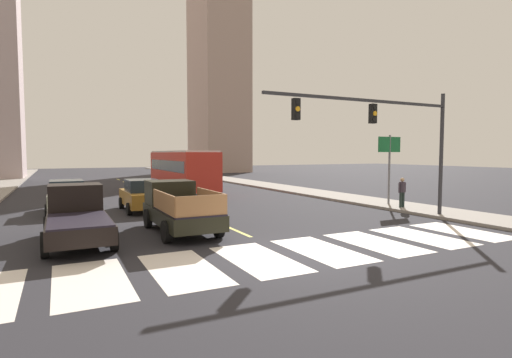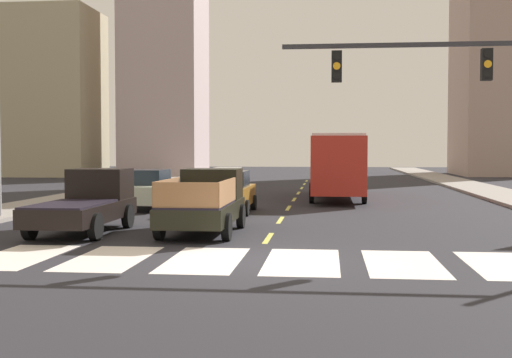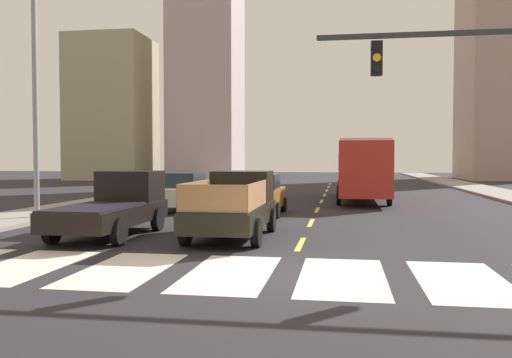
{
  "view_description": "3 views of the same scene",
  "coord_description": "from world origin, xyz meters",
  "px_view_note": "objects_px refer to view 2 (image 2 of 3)",
  "views": [
    {
      "loc": [
        -6.4,
        -10.32,
        3.14
      ],
      "look_at": [
        2.94,
        8.26,
        1.78
      ],
      "focal_mm": 27.73,
      "sensor_mm": 36.0,
      "label": 1
    },
    {
      "loc": [
        1.74,
        -15.57,
        2.64
      ],
      "look_at": [
        -1.73,
        16.72,
        1.15
      ],
      "focal_mm": 47.2,
      "sensor_mm": 36.0,
      "label": 2
    },
    {
      "loc": [
        1.15,
        -10.9,
        2.39
      ],
      "look_at": [
        -2.82,
        13.76,
        1.42
      ],
      "focal_mm": 37.9,
      "sensor_mm": 36.0,
      "label": 3
    }
  ],
  "objects_px": {
    "pickup_stakebed": "(205,202)",
    "sedan_near_left": "(148,189)",
    "streetlight_left": "(1,85)",
    "pickup_dark": "(88,203)",
    "city_bus": "(337,161)",
    "sedan_far": "(228,192)"
  },
  "relations": [
    {
      "from": "sedan_near_left",
      "to": "streetlight_left",
      "type": "bearing_deg",
      "value": -128.88
    },
    {
      "from": "pickup_dark",
      "to": "streetlight_left",
      "type": "bearing_deg",
      "value": 142.26
    },
    {
      "from": "pickup_dark",
      "to": "city_bus",
      "type": "bearing_deg",
      "value": 58.52
    },
    {
      "from": "sedan_near_left",
      "to": "pickup_dark",
      "type": "bearing_deg",
      "value": -86.47
    },
    {
      "from": "sedan_near_left",
      "to": "streetlight_left",
      "type": "xyz_separation_m",
      "value": [
        -4.18,
        -4.8,
        4.11
      ]
    },
    {
      "from": "pickup_stakebed",
      "to": "streetlight_left",
      "type": "bearing_deg",
      "value": 162.22
    },
    {
      "from": "pickup_stakebed",
      "to": "city_bus",
      "type": "xyz_separation_m",
      "value": [
        4.31,
        14.42,
        1.02
      ]
    },
    {
      "from": "pickup_stakebed",
      "to": "sedan_near_left",
      "type": "relative_size",
      "value": 1.18
    },
    {
      "from": "pickup_dark",
      "to": "city_bus",
      "type": "distance_m",
      "value": 16.8
    },
    {
      "from": "sedan_far",
      "to": "streetlight_left",
      "type": "distance_m",
      "value": 9.56
    },
    {
      "from": "pickup_stakebed",
      "to": "pickup_dark",
      "type": "bearing_deg",
      "value": -174.48
    },
    {
      "from": "city_bus",
      "to": "streetlight_left",
      "type": "distance_m",
      "value": 17.3
    },
    {
      "from": "pickup_stakebed",
      "to": "pickup_dark",
      "type": "distance_m",
      "value": 3.74
    },
    {
      "from": "city_bus",
      "to": "streetlight_left",
      "type": "relative_size",
      "value": 1.2
    },
    {
      "from": "pickup_stakebed",
      "to": "pickup_dark",
      "type": "relative_size",
      "value": 1.0
    },
    {
      "from": "pickup_stakebed",
      "to": "sedan_far",
      "type": "bearing_deg",
      "value": 93.13
    },
    {
      "from": "pickup_stakebed",
      "to": "streetlight_left",
      "type": "xyz_separation_m",
      "value": [
        -8.1,
        2.76,
        4.03
      ]
    },
    {
      "from": "pickup_stakebed",
      "to": "sedan_near_left",
      "type": "distance_m",
      "value": 8.52
    },
    {
      "from": "city_bus",
      "to": "sedan_near_left",
      "type": "distance_m",
      "value": 10.77
    },
    {
      "from": "streetlight_left",
      "to": "city_bus",
      "type": "bearing_deg",
      "value": 43.21
    },
    {
      "from": "streetlight_left",
      "to": "pickup_stakebed",
      "type": "bearing_deg",
      "value": -18.8
    },
    {
      "from": "streetlight_left",
      "to": "sedan_far",
      "type": "bearing_deg",
      "value": 24.27
    }
  ]
}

